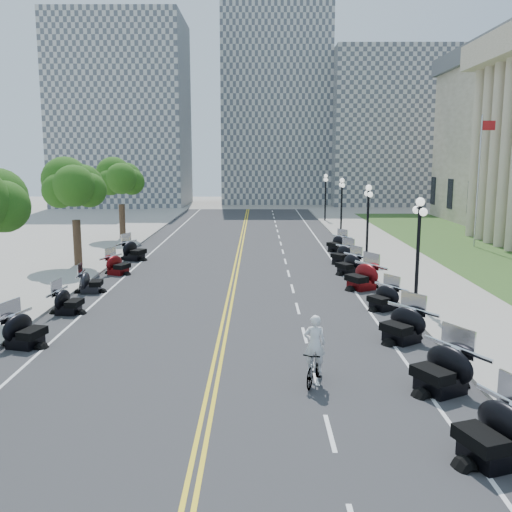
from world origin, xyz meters
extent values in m
plane|color=gray|center=(0.00, 0.00, 0.00)|extent=(160.00, 160.00, 0.00)
cube|color=#333335|center=(0.00, 10.00, 0.00)|extent=(16.00, 90.00, 0.01)
cube|color=yellow|center=(-0.12, 10.00, 0.01)|extent=(0.12, 90.00, 0.00)
cube|color=yellow|center=(0.12, 10.00, 0.01)|extent=(0.12, 90.00, 0.00)
cube|color=white|center=(6.40, 10.00, 0.01)|extent=(0.12, 90.00, 0.00)
cube|color=white|center=(-6.40, 10.00, 0.01)|extent=(0.12, 90.00, 0.00)
cube|color=white|center=(3.20, -8.00, 0.01)|extent=(0.12, 2.00, 0.00)
cube|color=white|center=(3.20, -4.00, 0.01)|extent=(0.12, 2.00, 0.00)
cube|color=white|center=(3.20, 0.00, 0.01)|extent=(0.12, 2.00, 0.00)
cube|color=white|center=(3.20, 4.00, 0.01)|extent=(0.12, 2.00, 0.00)
cube|color=white|center=(3.20, 8.00, 0.01)|extent=(0.12, 2.00, 0.00)
cube|color=white|center=(3.20, 12.00, 0.01)|extent=(0.12, 2.00, 0.00)
cube|color=white|center=(3.20, 16.00, 0.01)|extent=(0.12, 2.00, 0.00)
cube|color=white|center=(3.20, 20.00, 0.01)|extent=(0.12, 2.00, 0.00)
cube|color=white|center=(3.20, 24.00, 0.01)|extent=(0.12, 2.00, 0.00)
cube|color=white|center=(3.20, 28.00, 0.01)|extent=(0.12, 2.00, 0.00)
cube|color=white|center=(3.20, 32.00, 0.01)|extent=(0.12, 2.00, 0.00)
cube|color=white|center=(3.20, 36.00, 0.01)|extent=(0.12, 2.00, 0.00)
cube|color=white|center=(3.20, 40.00, 0.01)|extent=(0.12, 2.00, 0.00)
cube|color=white|center=(3.20, 44.00, 0.01)|extent=(0.12, 2.00, 0.00)
cube|color=white|center=(3.20, 48.00, 0.01)|extent=(0.12, 2.00, 0.00)
cube|color=white|center=(3.20, 52.00, 0.01)|extent=(0.12, 2.00, 0.00)
cube|color=#9E9991|center=(10.50, 10.00, 0.07)|extent=(5.00, 90.00, 0.15)
cube|color=#9E9991|center=(-10.50, 10.00, 0.07)|extent=(5.00, 90.00, 0.15)
cube|color=#356023|center=(17.50, 18.00, 0.05)|extent=(9.00, 60.00, 0.10)
cube|color=gray|center=(-18.00, 62.00, 13.00)|extent=(18.00, 14.00, 26.00)
cube|color=gray|center=(4.00, 68.00, 15.00)|extent=(16.00, 12.00, 30.00)
cube|color=gray|center=(22.00, 65.00, 11.00)|extent=(20.00, 14.00, 22.00)
imported|color=#A51414|center=(3.10, -4.80, 0.54)|extent=(1.06, 1.88, 1.09)
imported|color=white|center=(3.10, -4.80, 2.00)|extent=(0.67, 0.44, 1.83)
camera|label=1|loc=(1.39, -21.39, 6.85)|focal=40.00mm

